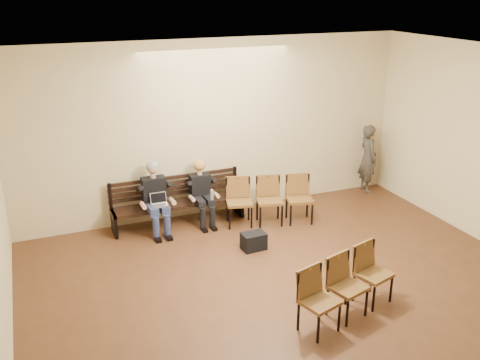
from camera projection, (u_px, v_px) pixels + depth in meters
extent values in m
plane|color=brown|center=(351.00, 354.00, 6.83)|extent=(10.00, 10.00, 0.00)
cube|color=beige|center=(216.00, 129.00, 10.56)|extent=(8.00, 0.02, 3.50)
cube|color=white|center=(375.00, 80.00, 5.62)|extent=(8.00, 10.00, 0.02)
cube|color=black|center=(179.00, 213.00, 10.46)|extent=(2.60, 0.90, 0.45)
cube|color=#BABABF|center=(160.00, 207.00, 9.88)|extent=(0.31, 0.25, 0.22)
cylinder|color=silver|center=(212.00, 200.00, 10.19)|extent=(0.07, 0.07, 0.21)
cube|color=black|center=(254.00, 241.00, 9.48)|extent=(0.43, 0.31, 0.31)
imported|color=#3C3731|center=(368.00, 154.00, 11.89)|extent=(0.50, 0.70, 1.78)
cube|color=brown|center=(270.00, 201.00, 10.40)|extent=(1.76, 0.92, 0.94)
cube|color=brown|center=(348.00, 288.00, 7.48)|extent=(1.69, 0.93, 0.90)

